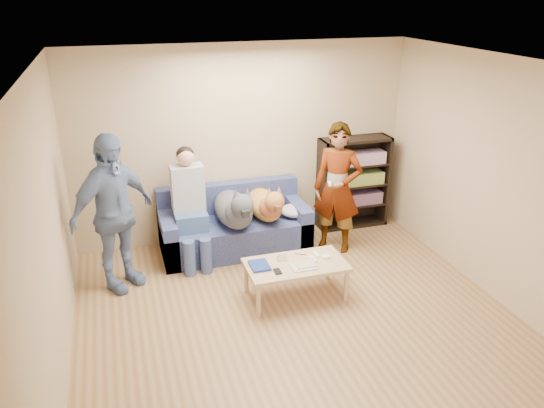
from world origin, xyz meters
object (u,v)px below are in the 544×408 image
object	(u,v)px
person_standing_left	(113,214)
person_seated	(190,202)
person_standing_right	(337,188)
notebook_blue	(260,266)
camera_silver	(282,258)
dog_tan	(266,205)
bookshelf	(353,180)
dog_gray	(235,209)
sofa	(234,228)
coffee_table	(296,267)

from	to	relation	value
person_standing_left	person_seated	bearing A→B (deg)	-11.08
person_standing_right	notebook_blue	distance (m)	1.65
notebook_blue	person_seated	size ratio (longest dim) A/B	0.18
camera_silver	dog_tan	size ratio (longest dim) A/B	0.09
bookshelf	notebook_blue	bearing A→B (deg)	-139.46
camera_silver	dog_gray	world-z (taller)	dog_gray
person_standing_left	notebook_blue	world-z (taller)	person_standing_left
person_standing_right	sofa	xyz separation A→B (m)	(-1.27, 0.40, -0.56)
sofa	notebook_blue	bearing A→B (deg)	-91.05
person_standing_left	dog_tan	bearing A→B (deg)	-24.19
person_standing_right	camera_silver	size ratio (longest dim) A/B	15.37
notebook_blue	person_seated	xyz separation A→B (m)	(-0.55, 1.20, 0.34)
coffee_table	bookshelf	size ratio (longest dim) A/B	0.85
notebook_blue	bookshelf	bearing A→B (deg)	40.54
notebook_blue	coffee_table	size ratio (longest dim) A/B	0.24
camera_silver	person_standing_right	bearing A→B (deg)	39.98
person_standing_left	bookshelf	bearing A→B (deg)	-22.69
dog_gray	coffee_table	xyz separation A→B (m)	(0.41, -1.14, -0.28)
dog_tan	bookshelf	world-z (taller)	bookshelf
sofa	dog_gray	distance (m)	0.45
person_standing_right	person_standing_left	world-z (taller)	person_standing_left
dog_gray	dog_tan	distance (m)	0.44
bookshelf	person_standing_right	bearing A→B (deg)	-129.55
notebook_blue	dog_gray	world-z (taller)	dog_gray
sofa	bookshelf	bearing A→B (deg)	7.40
person_standing_right	camera_silver	bearing A→B (deg)	-102.34
notebook_blue	person_standing_left	bearing A→B (deg)	151.89
dog_tan	bookshelf	size ratio (longest dim) A/B	0.89
person_standing_left	camera_silver	distance (m)	1.93
person_seated	person_standing_left	bearing A→B (deg)	-154.96
notebook_blue	camera_silver	size ratio (longest dim) A/B	2.36
person_standing_left	person_seated	distance (m)	1.01
camera_silver	person_standing_left	bearing A→B (deg)	157.83
person_standing_left	coffee_table	xyz separation A→B (m)	(1.85, -0.83, -0.54)
person_standing_right	dog_tan	distance (m)	0.93
notebook_blue	dog_tan	xyz separation A→B (m)	(0.42, 1.17, 0.20)
dog_gray	coffee_table	distance (m)	1.24
dog_tan	coffee_table	world-z (taller)	dog_tan
person_standing_left	dog_tan	size ratio (longest dim) A/B	1.57
camera_silver	bookshelf	bearing A→B (deg)	43.98
notebook_blue	camera_silver	distance (m)	0.29
notebook_blue	coffee_table	world-z (taller)	notebook_blue
person_standing_right	sofa	distance (m)	1.45
camera_silver	sofa	distance (m)	1.29
person_standing_right	dog_gray	size ratio (longest dim) A/B	1.33
coffee_table	sofa	bearing A→B (deg)	105.26
camera_silver	dog_gray	bearing A→B (deg)	105.88
coffee_table	bookshelf	xyz separation A→B (m)	(1.42, 1.61, 0.31)
notebook_blue	coffee_table	xyz separation A→B (m)	(0.40, -0.05, -0.06)
dog_tan	coffee_table	distance (m)	1.25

